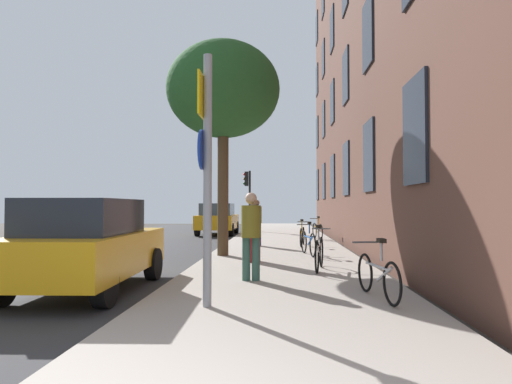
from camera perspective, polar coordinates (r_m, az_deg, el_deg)
ground_plane at (r=17.38m, az=-8.51°, el=-6.70°), size 41.80×41.80×0.00m
road_asphalt at (r=17.91m, az=-15.15°, el=-6.49°), size 7.00×38.00×0.01m
sidewalk at (r=17.03m, az=3.19°, el=-6.61°), size 4.20×38.00×0.12m
building_facade at (r=18.22m, az=11.98°, el=22.06°), size 0.56×27.00×17.67m
sign_post at (r=6.41m, az=-6.27°, el=3.64°), size 0.16×0.60×3.51m
traffic_light at (r=25.44m, az=-1.02°, el=0.32°), size 0.43×0.24×3.34m
tree_near at (r=13.27m, az=-4.12°, el=12.49°), size 3.21×3.21×6.05m
bicycle_0 at (r=7.18m, az=14.97°, el=-9.98°), size 0.45×1.68×0.91m
bicycle_1 at (r=10.04m, az=7.90°, el=-7.47°), size 0.47×1.68×0.98m
bicycle_2 at (r=13.02m, az=6.53°, el=-6.22°), size 0.47×1.73×0.95m
bicycle_3 at (r=16.01m, az=5.79°, el=-5.41°), size 0.42×1.58×0.93m
bicycle_4 at (r=19.05m, az=7.69°, el=-4.77°), size 0.44×1.72×0.96m
pedestrian_0 at (r=8.54m, az=-0.62°, el=-4.79°), size 0.50×0.50×1.64m
pedestrian_1 at (r=11.22m, az=-0.26°, el=-4.25°), size 0.49×0.49×1.57m
pedestrian_2 at (r=15.92m, az=0.07°, el=-3.45°), size 0.51×0.51×1.60m
car_0 at (r=8.55m, az=-20.31°, el=-6.13°), size 1.87×4.07×1.62m
car_1 at (r=23.81m, az=-4.81°, el=-3.33°), size 1.91×3.96×1.62m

